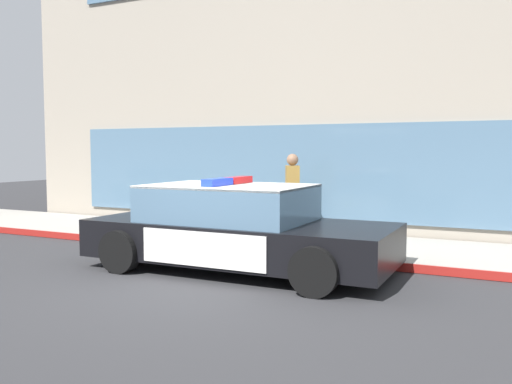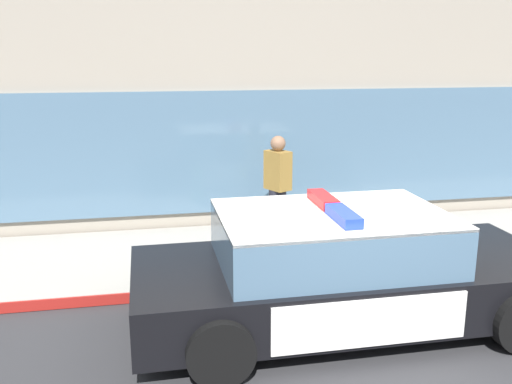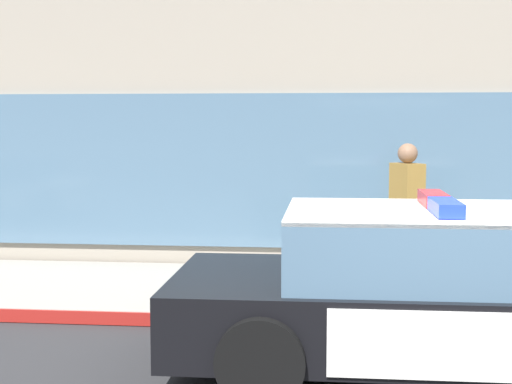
# 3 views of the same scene
# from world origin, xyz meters

# --- Properties ---
(sidewalk) EXTENTS (48.00, 2.65, 0.15)m
(sidewalk) POSITION_xyz_m (0.00, 3.35, 0.07)
(sidewalk) COLOR #A39E93
(sidewalk) RESTS_ON ground
(curb_red_paint) EXTENTS (28.80, 0.04, 0.14)m
(curb_red_paint) POSITION_xyz_m (0.00, 2.01, 0.08)
(curb_red_paint) COLOR maroon
(curb_red_paint) RESTS_ON ground
(police_cruiser) EXTENTS (4.92, 2.19, 1.49)m
(police_cruiser) POSITION_xyz_m (0.07, 0.97, 0.68)
(police_cruiser) COLOR black
(police_cruiser) RESTS_ON ground
(fire_hydrant) EXTENTS (0.34, 0.39, 0.73)m
(fire_hydrant) POSITION_xyz_m (-1.08, 2.77, 0.50)
(fire_hydrant) COLOR #4C994C
(fire_hydrant) RESTS_ON sidewalk
(pedestrian_on_sidewalk) EXTENTS (0.42, 0.48, 1.71)m
(pedestrian_on_sidewalk) POSITION_xyz_m (-0.06, 3.68, 1.01)
(pedestrian_on_sidewalk) COLOR #23232D
(pedestrian_on_sidewalk) RESTS_ON sidewalk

